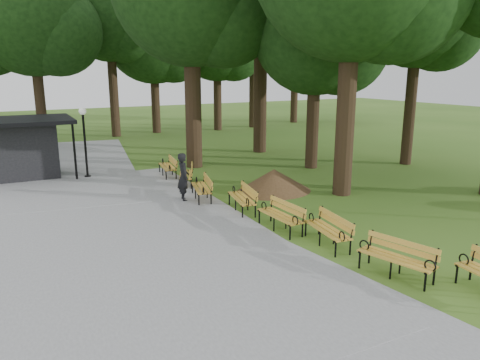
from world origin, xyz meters
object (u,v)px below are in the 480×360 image
person (183,177)px  bench_1 (396,259)px  dirt_mound (274,180)px  bench_2 (327,230)px  lamp_post (84,128)px  bench_6 (186,175)px  bench_3 (280,216)px  lawn_tree_1 (316,32)px  lawn_tree_5 (419,9)px  bench_7 (167,167)px  kiosk (17,148)px  bench_4 (242,199)px  bench_5 (201,188)px

person → bench_1: person is taller
dirt_mound → bench_1: 8.03m
person → bench_2: person is taller
lamp_post → bench_6: size_ratio=1.65×
bench_3 → lawn_tree_1: lawn_tree_1 is taller
dirt_mound → lawn_tree_1: size_ratio=0.28×
lamp_post → bench_3: bearing=-69.3°
lamp_post → lawn_tree_5: 16.57m
bench_1 → bench_2: 2.32m
lawn_tree_1 → bench_3: bearing=-133.2°
bench_2 → bench_3: 1.70m
bench_1 → bench_7: same height
person → bench_7: (0.85, 4.08, -0.46)m
person → lamp_post: size_ratio=0.57×
bench_2 → lawn_tree_1: lawn_tree_1 is taller
dirt_mound → bench_6: bearing=135.1°
lawn_tree_1 → lawn_tree_5: lawn_tree_5 is taller
kiosk → dirt_mound: bearing=-39.8°
bench_3 → lawn_tree_1: size_ratio=0.20×
bench_1 → bench_6: size_ratio=1.00×
bench_4 → lawn_tree_5: (11.32, 2.96, 7.09)m
bench_3 → bench_4: size_ratio=1.00×
bench_7 → bench_1: bearing=14.1°
dirt_mound → lawn_tree_5: bearing=8.4°
bench_1 → lawn_tree_5: size_ratio=0.18×
dirt_mound → lawn_tree_5: size_ratio=0.25×
bench_3 → bench_5: bearing=-171.4°
lamp_post → bench_5: lamp_post is taller
bench_7 → lawn_tree_5: lawn_tree_5 is taller
bench_4 → kiosk: bearing=-133.5°
person → kiosk: (-5.06, 7.18, 0.42)m
bench_3 → bench_7: same height
person → lawn_tree_1: bearing=-63.0°
bench_1 → lawn_tree_5: bearing=116.2°
person → bench_2: (1.80, -6.01, -0.46)m
dirt_mound → bench_4: bearing=-145.3°
bench_1 → bench_7: (-1.09, 12.41, 0.00)m
bench_3 → bench_7: 8.47m
person → bench_7: size_ratio=0.94×
person → bench_5: (0.63, -0.17, -0.46)m
dirt_mound → bench_7: size_ratio=1.37×
lamp_post → bench_1: size_ratio=1.65×
bench_7 → kiosk: bearing=-108.6°
kiosk → dirt_mound: 11.63m
bench_4 → bench_7: (-0.41, 6.22, 0.00)m
person → lawn_tree_5: 14.25m
kiosk → bench_2: 14.90m
bench_7 → lawn_tree_5: (11.74, -3.25, 7.09)m
bench_4 → lawn_tree_1: 9.96m
bench_1 → bench_6: bearing=170.7°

